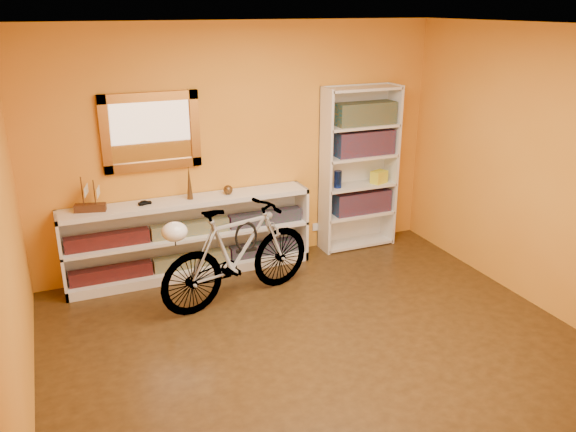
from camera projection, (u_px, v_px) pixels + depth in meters
name	position (u px, v px, depth m)	size (l,w,h in m)	color
floor	(320.00, 347.00, 4.94)	(4.50, 4.00, 0.01)	#311F0D
ceiling	(327.00, 26.00, 4.04)	(4.50, 4.00, 0.01)	silver
back_wall	(241.00, 147.00, 6.23)	(4.50, 0.01, 2.60)	orange
left_wall	(3.00, 246.00, 3.68)	(0.01, 4.00, 2.60)	orange
right_wall	(544.00, 172.00, 5.31)	(0.01, 4.00, 2.60)	orange
gilt_mirror	(151.00, 132.00, 5.76)	(0.98, 0.06, 0.78)	brown
wall_socket	(316.00, 227.00, 6.90)	(0.09, 0.01, 0.09)	silver
console_unit	(190.00, 237.00, 6.13)	(2.60, 0.35, 0.85)	silver
cd_row_lower	(192.00, 260.00, 6.20)	(2.50, 0.13, 0.14)	black
cd_row_upper	(190.00, 228.00, 6.07)	(2.50, 0.13, 0.14)	#1A5379
model_ship	(89.00, 194.00, 5.57)	(0.30, 0.11, 0.35)	#391E10
toy_car	(145.00, 204.00, 5.82)	(0.00, 0.00, 0.00)	black
bronze_ornament	(189.00, 182.00, 5.93)	(0.06, 0.06, 0.36)	#50361B
decorative_orb	(228.00, 190.00, 6.12)	(0.10, 0.10, 0.10)	#50361B
bookcase	(359.00, 169.00, 6.70)	(0.90, 0.30, 1.90)	silver
book_row_a	(361.00, 202.00, 6.86)	(0.70, 0.22, 0.26)	maroon
book_row_b	(364.00, 143.00, 6.61)	(0.70, 0.22, 0.28)	maroon
book_row_c	(365.00, 114.00, 6.50)	(0.70, 0.22, 0.25)	#184B54
travel_mug	(338.00, 179.00, 6.61)	(0.09, 0.09, 0.20)	navy
red_tin	(344.00, 117.00, 6.44)	(0.15, 0.15, 0.19)	maroon
yellow_bag	(379.00, 177.00, 6.80)	(0.19, 0.12, 0.14)	yellow
bicycle	(238.00, 253.00, 5.57)	(1.67, 0.43, 0.98)	silver
helmet	(175.00, 232.00, 5.09)	(0.23, 0.22, 0.17)	white
u_lock	(246.00, 237.00, 5.58)	(0.23, 0.23, 0.02)	black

